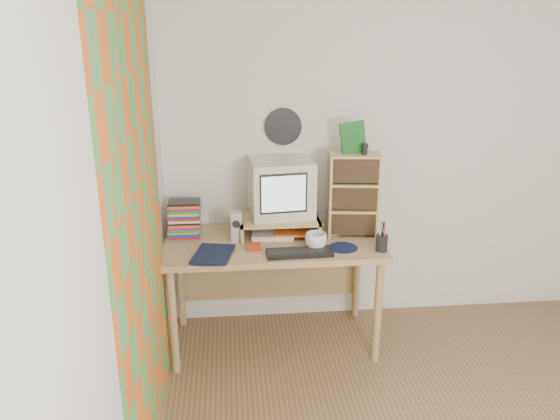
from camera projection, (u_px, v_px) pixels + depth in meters
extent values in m
plane|color=white|center=(415.00, 149.00, 3.82)|extent=(3.50, 0.00, 3.50)
plane|color=white|center=(110.00, 262.00, 2.01)|extent=(0.00, 3.50, 3.50)
plane|color=#D55B1E|center=(142.00, 239.00, 2.50)|extent=(0.00, 2.20, 2.20)
cylinder|color=black|center=(283.00, 127.00, 3.66)|extent=(0.25, 0.02, 0.25)
cube|color=tan|center=(273.00, 244.00, 3.55)|extent=(1.40, 0.70, 0.04)
cube|color=tan|center=(270.00, 271.00, 3.97)|extent=(1.33, 0.02, 0.41)
cylinder|color=tan|center=(173.00, 322.00, 3.34)|extent=(0.05, 0.05, 0.71)
cylinder|color=tan|center=(378.00, 312.00, 3.45)|extent=(0.05, 0.05, 0.71)
cylinder|color=tan|center=(181.00, 280.00, 3.88)|extent=(0.05, 0.05, 0.71)
cylinder|color=tan|center=(357.00, 273.00, 4.00)|extent=(0.05, 0.05, 0.71)
cube|color=tan|center=(242.00, 228.00, 3.60)|extent=(0.02, 0.30, 0.12)
cube|color=tan|center=(316.00, 225.00, 3.64)|extent=(0.02, 0.30, 0.12)
cube|color=tan|center=(279.00, 219.00, 3.60)|extent=(0.52, 0.30, 0.02)
cube|color=beige|center=(281.00, 189.00, 3.59)|extent=(0.44, 0.44, 0.37)
cube|color=#B2B2B7|center=(236.00, 226.00, 3.51)|extent=(0.08, 0.08, 0.20)
cube|color=#B2B2B7|center=(333.00, 221.00, 3.62)|extent=(0.08, 0.08, 0.18)
cube|color=black|center=(300.00, 253.00, 3.32)|extent=(0.41, 0.15, 0.03)
cube|color=tan|center=(354.00, 195.00, 3.57)|extent=(0.35, 0.22, 0.55)
imported|color=white|center=(316.00, 241.00, 3.39)|extent=(0.17, 0.17, 0.11)
imported|color=black|center=(195.00, 252.00, 3.30)|extent=(0.30, 0.25, 0.05)
cylinder|color=black|center=(343.00, 248.00, 3.43)|extent=(0.20, 0.20, 0.00)
cube|color=red|center=(254.00, 247.00, 3.39)|extent=(0.08, 0.05, 0.04)
cube|color=#1A5B20|center=(353.00, 138.00, 3.46)|extent=(0.16, 0.05, 0.20)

